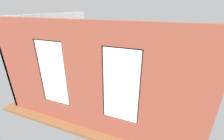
# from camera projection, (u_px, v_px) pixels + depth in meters

# --- Properties ---
(ground_plane) EXTENTS (6.85, 6.18, 0.10)m
(ground_plane) POSITION_uv_depth(u_px,v_px,m) (117.00, 88.00, 7.07)
(ground_plane) COLOR brown
(brick_wall_with_windows) EXTENTS (6.25, 0.30, 3.22)m
(brick_wall_with_windows) POSITION_uv_depth(u_px,v_px,m) (85.00, 81.00, 4.11)
(brick_wall_with_windows) COLOR brown
(brick_wall_with_windows) RESTS_ON ground_plane
(white_wall_right) EXTENTS (0.10, 5.18, 3.22)m
(white_wall_right) POSITION_uv_depth(u_px,v_px,m) (57.00, 48.00, 7.30)
(white_wall_right) COLOR white
(white_wall_right) RESTS_ON ground_plane
(couch_by_window) EXTENTS (2.01, 0.87, 0.80)m
(couch_by_window) POSITION_uv_depth(u_px,v_px,m) (97.00, 106.00, 5.16)
(couch_by_window) COLOR black
(couch_by_window) RESTS_ON ground_plane
(couch_left) EXTENTS (1.03, 2.06, 0.80)m
(couch_left) POSITION_uv_depth(u_px,v_px,m) (173.00, 91.00, 6.11)
(couch_left) COLOR black
(couch_left) RESTS_ON ground_plane
(coffee_table) EXTENTS (1.22, 0.87, 0.40)m
(coffee_table) POSITION_uv_depth(u_px,v_px,m) (110.00, 79.00, 7.01)
(coffee_table) COLOR tan
(coffee_table) RESTS_ON ground_plane
(cup_ceramic) EXTENTS (0.09, 0.09, 0.10)m
(cup_ceramic) POSITION_uv_depth(u_px,v_px,m) (118.00, 77.00, 6.98)
(cup_ceramic) COLOR #4C4C51
(cup_ceramic) RESTS_ON coffee_table
(table_plant_small) EXTENTS (0.14, 0.14, 0.24)m
(table_plant_small) POSITION_uv_depth(u_px,v_px,m) (110.00, 76.00, 6.94)
(table_plant_small) COLOR beige
(table_plant_small) RESTS_ON coffee_table
(remote_silver) EXTENTS (0.17, 0.12, 0.02)m
(remote_silver) POSITION_uv_depth(u_px,v_px,m) (108.00, 77.00, 7.13)
(remote_silver) COLOR #B2B2B7
(remote_silver) RESTS_ON coffee_table
(media_console) EXTENTS (1.24, 0.42, 0.45)m
(media_console) POSITION_uv_depth(u_px,v_px,m) (69.00, 73.00, 8.00)
(media_console) COLOR black
(media_console) RESTS_ON ground_plane
(tv_flatscreen) EXTENTS (0.95, 0.20, 0.64)m
(tv_flatscreen) POSITION_uv_depth(u_px,v_px,m) (68.00, 63.00, 7.79)
(tv_flatscreen) COLOR black
(tv_flatscreen) RESTS_ON media_console
(papasan_chair) EXTENTS (1.17, 1.17, 0.72)m
(papasan_chair) POSITION_uv_depth(u_px,v_px,m) (123.00, 65.00, 8.45)
(papasan_chair) COLOR olive
(papasan_chair) RESTS_ON ground_plane
(potted_plant_mid_room_small) EXTENTS (0.42, 0.42, 0.63)m
(potted_plant_mid_room_small) POSITION_uv_depth(u_px,v_px,m) (134.00, 73.00, 7.54)
(potted_plant_mid_room_small) COLOR gray
(potted_plant_mid_room_small) RESTS_ON ground_plane
(potted_plant_near_tv) EXTENTS (1.05, 1.00, 1.28)m
(potted_plant_near_tv) POSITION_uv_depth(u_px,v_px,m) (64.00, 74.00, 6.71)
(potted_plant_near_tv) COLOR #47423D
(potted_plant_near_tv) RESTS_ON ground_plane
(potted_plant_corner_near_left) EXTENTS (0.58, 0.58, 0.96)m
(potted_plant_corner_near_left) POSITION_uv_depth(u_px,v_px,m) (178.00, 67.00, 7.71)
(potted_plant_corner_near_left) COLOR beige
(potted_plant_corner_near_left) RESTS_ON ground_plane
(potted_plant_between_couches) EXTENTS (0.77, 0.77, 1.09)m
(potted_plant_between_couches) POSITION_uv_depth(u_px,v_px,m) (140.00, 106.00, 4.56)
(potted_plant_between_couches) COLOR #9E5638
(potted_plant_between_couches) RESTS_ON ground_plane
(potted_plant_corner_far_left) EXTENTS (0.50, 0.50, 0.92)m
(potted_plant_corner_far_left) POSITION_uv_depth(u_px,v_px,m) (179.00, 122.00, 4.10)
(potted_plant_corner_far_left) COLOR beige
(potted_plant_corner_far_left) RESTS_ON ground_plane
(potted_plant_foreground_right) EXTENTS (0.85, 0.93, 1.22)m
(potted_plant_foreground_right) POSITION_uv_depth(u_px,v_px,m) (91.00, 55.00, 9.37)
(potted_plant_foreground_right) COLOR beige
(potted_plant_foreground_right) RESTS_ON ground_plane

